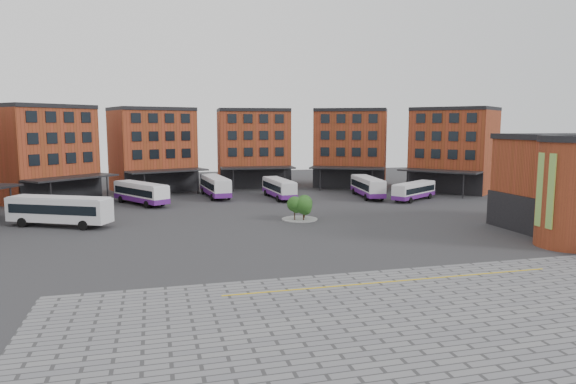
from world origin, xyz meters
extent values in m
plane|color=#28282B|center=(0.00, 0.00, 0.00)|extent=(160.00, 160.00, 0.00)
cube|color=slate|center=(2.00, -22.00, 0.01)|extent=(50.00, 22.00, 0.02)
cube|color=gold|center=(2.00, -14.00, 0.03)|extent=(26.00, 0.15, 0.02)
cylinder|color=black|center=(-32.52, 22.18, 2.00)|extent=(0.20, 0.20, 4.00)
cube|color=maroon|center=(-31.45, 36.93, 7.00)|extent=(16.35, 16.13, 14.00)
cube|color=black|center=(-28.20, 33.32, 2.00)|extent=(10.00, 9.07, 4.00)
cube|color=black|center=(-31.45, 36.93, 14.30)|extent=(16.55, 16.35, 0.60)
cube|color=black|center=(-28.07, 33.17, 9.20)|extent=(8.60, 7.77, 8.00)
cube|color=black|center=(-26.63, 31.58, 4.00)|extent=(12.61, 11.97, 0.25)
cylinder|color=black|center=(-28.81, 27.19, 2.00)|extent=(0.20, 0.20, 4.00)
cylinder|color=black|center=(-22.05, 33.28, 2.00)|extent=(0.20, 0.20, 4.00)
cube|color=maroon|center=(-15.30, 46.44, 7.00)|extent=(15.55, 13.69, 14.00)
cube|color=black|center=(-13.72, 41.85, 2.00)|extent=(12.45, 4.71, 4.00)
cube|color=black|center=(-15.30, 46.44, 14.30)|extent=(15.65, 13.97, 0.60)
cube|color=black|center=(-13.66, 41.66, 9.20)|extent=(10.87, 3.87, 8.00)
cube|color=black|center=(-12.96, 39.63, 4.00)|extent=(13.72, 8.39, 0.25)
cylinder|color=black|center=(-16.67, 36.45, 2.00)|extent=(0.20, 0.20, 4.00)
cylinder|color=black|center=(-8.07, 39.41, 2.00)|extent=(0.20, 0.20, 4.00)
cube|color=maroon|center=(3.28, 48.89, 7.00)|extent=(13.67, 10.88, 14.00)
cube|color=black|center=(2.94, 44.05, 2.00)|extent=(13.00, 1.41, 4.00)
cube|color=black|center=(3.28, 48.89, 14.30)|extent=(13.69, 11.18, 0.60)
cube|color=black|center=(2.93, 43.85, 9.20)|extent=(11.42, 0.95, 8.00)
cube|color=black|center=(2.78, 41.70, 4.00)|extent=(13.28, 5.30, 0.25)
cylinder|color=black|center=(-1.89, 40.22, 2.00)|extent=(0.20, 0.20, 4.00)
cylinder|color=black|center=(7.19, 39.59, 2.00)|extent=(0.20, 0.20, 4.00)
cube|color=maroon|center=(21.34, 43.88, 7.00)|extent=(16.12, 14.81, 14.00)
cube|color=black|center=(19.14, 39.56, 2.00)|extent=(11.81, 6.35, 4.00)
cube|color=black|center=(21.34, 43.88, 14.30)|extent=(16.26, 15.08, 0.60)
cube|color=black|center=(19.04, 39.38, 9.20)|extent=(10.26, 5.33, 8.00)
cube|color=black|center=(18.07, 37.46, 4.00)|extent=(13.58, 9.82, 0.25)
cylinder|color=black|center=(13.20, 37.92, 2.00)|extent=(0.20, 0.20, 4.00)
cylinder|color=black|center=(21.31, 33.79, 2.00)|extent=(0.20, 0.20, 4.00)
cube|color=maroon|center=(36.00, 32.21, 7.00)|extent=(16.02, 16.39, 14.00)
cube|color=black|center=(32.29, 29.09, 2.00)|extent=(8.74, 10.28, 4.00)
cube|color=black|center=(36.00, 32.21, 14.30)|extent=(16.25, 16.58, 0.60)
cube|color=black|center=(32.14, 28.96, 9.20)|extent=(7.47, 8.86, 8.00)
cube|color=black|center=(30.49, 27.58, 4.00)|extent=(11.73, 12.79, 0.25)
cylinder|color=black|center=(26.19, 29.91, 2.00)|extent=(0.20, 0.20, 4.00)
cylinder|color=black|center=(32.03, 22.94, 2.00)|extent=(0.20, 0.20, 4.00)
cube|color=black|center=(22.90, -2.00, 2.00)|extent=(0.40, 12.00, 4.00)
cylinder|color=maroon|center=(23.00, -8.00, 5.00)|extent=(6.00, 6.00, 10.00)
cylinder|color=black|center=(23.00, -8.00, 10.30)|extent=(6.40, 6.40, 0.60)
cube|color=yellow|center=(20.10, -8.00, 5.50)|extent=(0.12, 2.20, 7.00)
cylinder|color=gray|center=(2.00, 12.00, 0.06)|extent=(4.40, 4.40, 0.12)
cylinder|color=#332114|center=(1.20, 11.40, 0.74)|extent=(0.14, 0.14, 1.48)
sphere|color=#194115|center=(1.20, 11.40, 2.07)|extent=(1.87, 1.87, 1.87)
sphere|color=#194115|center=(1.40, 11.25, 1.62)|extent=(1.31, 1.31, 1.31)
cylinder|color=#332114|center=(2.80, 12.60, 0.70)|extent=(0.14, 0.14, 1.40)
sphere|color=#194115|center=(2.80, 12.60, 1.97)|extent=(1.98, 1.98, 1.98)
sphere|color=#194115|center=(3.00, 12.45, 1.55)|extent=(1.39, 1.39, 1.39)
cylinder|color=#332114|center=(2.20, 11.00, 0.68)|extent=(0.14, 0.14, 1.37)
sphere|color=#194115|center=(2.20, 11.00, 1.92)|extent=(2.12, 2.12, 2.12)
sphere|color=#194115|center=(2.40, 10.85, 1.51)|extent=(1.49, 1.49, 1.49)
cube|color=silver|center=(-25.78, 14.88, 1.96)|extent=(12.08, 8.01, 2.71)
cube|color=black|center=(-25.78, 14.88, 2.16)|extent=(11.25, 7.62, 1.05)
cube|color=silver|center=(-25.78, 14.88, 3.37)|extent=(11.60, 7.69, 0.13)
cube|color=black|center=(-31.11, 17.61, 2.21)|extent=(1.18, 2.15, 1.22)
cylinder|color=black|center=(-29.88, 15.42, 0.55)|extent=(1.14, 0.80, 1.11)
cylinder|color=black|center=(-28.62, 17.88, 0.55)|extent=(1.14, 0.80, 1.11)
cylinder|color=black|center=(-22.95, 11.87, 0.55)|extent=(1.14, 0.80, 1.11)
cylinder|color=black|center=(-21.69, 14.33, 0.55)|extent=(1.14, 0.80, 1.11)
cube|color=white|center=(-17.11, 29.58, 1.82)|extent=(8.07, 10.96, 2.51)
cube|color=black|center=(-17.11, 29.58, 2.00)|extent=(7.65, 10.22, 0.97)
cube|color=silver|center=(-17.11, 29.58, 3.13)|extent=(7.75, 10.52, 0.12)
cube|color=black|center=(-20.00, 34.30, 2.05)|extent=(1.92, 1.24, 1.13)
cube|color=#541A77|center=(-17.11, 29.58, 0.92)|extent=(8.12, 11.01, 0.72)
cylinder|color=black|center=(-20.09, 31.99, 0.51)|extent=(0.80, 1.04, 1.03)
cylinder|color=black|center=(-17.90, 33.33, 0.51)|extent=(0.80, 1.04, 1.03)
cylinder|color=black|center=(-16.32, 25.83, 0.51)|extent=(0.80, 1.04, 1.03)
cylinder|color=black|center=(-14.13, 27.17, 0.51)|extent=(0.80, 1.04, 1.03)
cube|color=silver|center=(-5.67, 34.59, 1.89)|extent=(3.74, 11.93, 2.61)
cube|color=black|center=(-5.67, 34.59, 2.08)|extent=(3.72, 11.00, 1.01)
cube|color=silver|center=(-5.67, 34.59, 3.25)|extent=(3.59, 11.46, 0.13)
cube|color=black|center=(-6.21, 40.34, 2.13)|extent=(2.27, 0.33, 1.17)
cube|color=#541A77|center=(-5.67, 34.59, 0.96)|extent=(3.79, 11.98, 0.75)
cylinder|color=black|center=(-7.35, 38.21, 0.53)|extent=(0.42, 1.09, 1.07)
cylinder|color=black|center=(-4.69, 38.46, 0.53)|extent=(0.42, 1.09, 1.07)
cylinder|color=black|center=(-6.65, 30.73, 0.53)|extent=(0.42, 1.09, 1.07)
cylinder|color=black|center=(-4.00, 30.98, 0.53)|extent=(0.42, 1.09, 1.07)
cube|color=silver|center=(3.90, 30.49, 1.75)|extent=(3.08, 10.97, 2.42)
cube|color=black|center=(3.90, 30.49, 1.92)|extent=(3.10, 10.11, 0.94)
cube|color=silver|center=(3.90, 30.49, 3.01)|extent=(2.96, 10.53, 0.12)
cube|color=black|center=(3.60, 35.80, 1.97)|extent=(2.10, 0.24, 1.08)
cube|color=#541A77|center=(3.90, 30.49, 0.89)|extent=(3.13, 11.01, 0.69)
cylinder|color=black|center=(2.47, 33.88, 0.49)|extent=(0.35, 1.00, 0.99)
cylinder|color=black|center=(4.93, 34.02, 0.49)|extent=(0.35, 1.00, 0.99)
cylinder|color=black|center=(2.87, 26.95, 0.49)|extent=(0.35, 1.00, 0.99)
cylinder|color=black|center=(5.33, 27.09, 0.49)|extent=(0.35, 1.00, 0.99)
cube|color=silver|center=(17.99, 28.14, 1.84)|extent=(4.01, 11.61, 2.53)
cube|color=black|center=(17.99, 28.14, 2.02)|extent=(3.95, 10.72, 0.98)
cube|color=silver|center=(17.99, 28.14, 3.15)|extent=(3.85, 11.15, 0.12)
cube|color=black|center=(18.70, 33.68, 2.07)|extent=(2.19, 0.40, 1.14)
cube|color=#541A77|center=(17.99, 28.14, 0.93)|extent=(4.05, 11.65, 0.72)
cylinder|color=black|center=(17.17, 31.91, 0.52)|extent=(0.44, 1.07, 1.03)
cylinder|color=black|center=(19.74, 31.59, 0.52)|extent=(0.44, 1.07, 1.03)
cylinder|color=black|center=(16.25, 24.69, 0.52)|extent=(0.44, 1.07, 1.03)
cylinder|color=black|center=(18.81, 24.37, 0.52)|extent=(0.44, 1.07, 1.03)
cube|color=silver|center=(23.58, 23.16, 1.58)|extent=(9.40, 7.29, 2.18)
cube|color=black|center=(23.58, 23.16, 1.74)|extent=(8.78, 6.91, 0.85)
cube|color=silver|center=(23.58, 23.16, 2.72)|extent=(9.02, 7.00, 0.11)
cube|color=black|center=(27.58, 25.83, 1.78)|extent=(1.15, 1.64, 0.98)
cube|color=#541A77|center=(23.58, 23.16, 0.80)|extent=(9.45, 7.35, 0.62)
cylinder|color=black|center=(25.57, 25.83, 0.45)|extent=(0.89, 0.72, 0.89)
cylinder|color=black|center=(26.81, 23.98, 0.45)|extent=(0.89, 0.72, 0.89)
cylinder|color=black|center=(20.35, 22.35, 0.45)|extent=(0.89, 0.72, 0.89)
cylinder|color=black|center=(21.59, 20.50, 0.45)|extent=(0.89, 0.72, 0.89)
camera|label=1|loc=(-15.19, -47.73, 11.59)|focal=32.00mm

